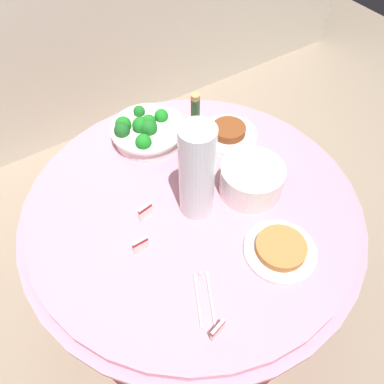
{
  "coord_description": "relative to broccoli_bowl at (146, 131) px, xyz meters",
  "views": [
    {
      "loc": [
        -0.43,
        -0.67,
        1.77
      ],
      "look_at": [
        0.0,
        0.0,
        0.79
      ],
      "focal_mm": 36.39,
      "sensor_mm": 36.0,
      "label": 1
    }
  ],
  "objects": [
    {
      "name": "plate_stack",
      "position": [
        0.17,
        -0.41,
        0.01
      ],
      "size": [
        0.21,
        0.21,
        0.11
      ],
      "color": "white",
      "rests_on": "buffet_table"
    },
    {
      "name": "label_placard_rear",
      "position": [
        -0.2,
        -0.75,
        -0.01
      ],
      "size": [
        0.05,
        0.02,
        0.05
      ],
      "color": "white",
      "rests_on": "buffet_table"
    },
    {
      "name": "wine_bottle",
      "position": [
        0.06,
        -0.24,
        0.08
      ],
      "size": [
        0.07,
        0.07,
        0.34
      ],
      "color": "#224522",
      "rests_on": "buffet_table"
    },
    {
      "name": "broccoli_bowl",
      "position": [
        0.0,
        0.0,
        0.0
      ],
      "size": [
        0.28,
        0.28,
        0.11
      ],
      "color": "white",
      "rests_on": "buffet_table"
    },
    {
      "name": "decorative_fruit_vase",
      "position": [
        -0.02,
        -0.37,
        0.12
      ],
      "size": [
        0.11,
        0.11,
        0.34
      ],
      "color": "silver",
      "rests_on": "buffet_table"
    },
    {
      "name": "label_placard_mid",
      "position": [
        -0.18,
        -0.32,
        -0.01
      ],
      "size": [
        0.05,
        0.02,
        0.05
      ],
      "color": "white",
      "rests_on": "buffet_table"
    },
    {
      "name": "food_plate_peanuts",
      "position": [
        0.1,
        -0.65,
        -0.03
      ],
      "size": [
        0.22,
        0.22,
        0.04
      ],
      "color": "white",
      "rests_on": "buffet_table"
    },
    {
      "name": "label_placard_front",
      "position": [
        -0.25,
        -0.42,
        -0.01
      ],
      "size": [
        0.05,
        0.01,
        0.05
      ],
      "color": "white",
      "rests_on": "buffet_table"
    },
    {
      "name": "buffet_table",
      "position": [
        -0.02,
        -0.35,
        -0.41
      ],
      "size": [
        1.16,
        1.16,
        0.74
      ],
      "color": "maroon",
      "rests_on": "ground_plane"
    },
    {
      "name": "ground_plane",
      "position": [
        -0.02,
        -0.35,
        -0.78
      ],
      "size": [
        6.0,
        6.0,
        0.0
      ],
      "primitive_type": "plane",
      "color": "gray"
    },
    {
      "name": "serving_tongs",
      "position": [
        -0.18,
        -0.65,
        -0.04
      ],
      "size": [
        0.11,
        0.16,
        0.01
      ],
      "color": "silver",
      "rests_on": "buffet_table"
    },
    {
      "name": "food_plate_stir_fry",
      "position": [
        0.28,
        -0.15,
        -0.03
      ],
      "size": [
        0.22,
        0.22,
        0.04
      ],
      "color": "white",
      "rests_on": "buffet_table"
    }
  ]
}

